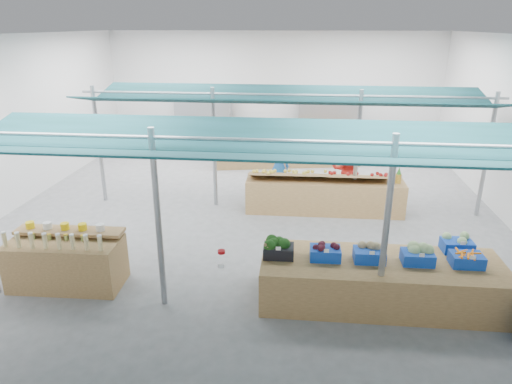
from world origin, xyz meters
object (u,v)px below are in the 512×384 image
veg_counter (380,282)px  vendor_right (346,169)px  vendor_left (279,167)px  bottle_shelf (67,261)px  fruit_counter (324,195)px

veg_counter → vendor_right: (-0.22, 5.05, 0.39)m
vendor_left → vendor_right: 1.80m
veg_counter → bottle_shelf: bearing=179.7°
veg_counter → vendor_left: bearing=111.1°
veg_counter → vendor_right: size_ratio=2.57×
veg_counter → fruit_counter: fruit_counter is taller
veg_counter → vendor_left: size_ratio=2.57×
veg_counter → vendor_left: (-2.02, 5.05, 0.39)m
bottle_shelf → veg_counter: (5.46, 0.03, -0.08)m
bottle_shelf → fruit_counter: (4.64, 3.98, -0.06)m
bottle_shelf → vendor_left: vendor_left is taller
vendor_left → vendor_right: (1.80, 0.00, 0.00)m
fruit_counter → vendor_left: size_ratio=2.50×
bottle_shelf → fruit_counter: bottle_shelf is taller
bottle_shelf → fruit_counter: 6.11m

